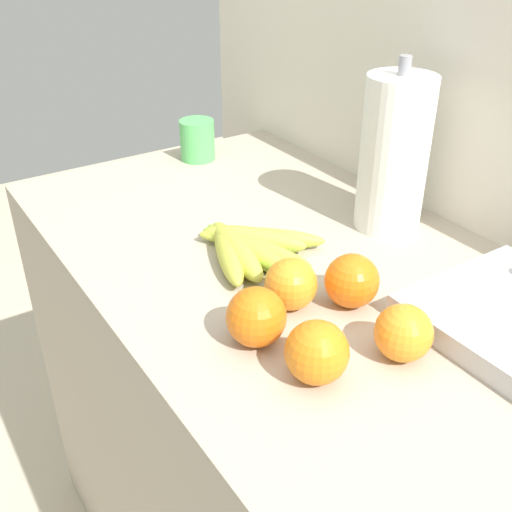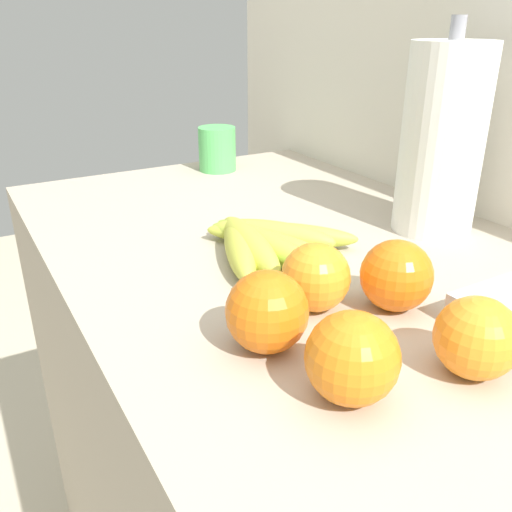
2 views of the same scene
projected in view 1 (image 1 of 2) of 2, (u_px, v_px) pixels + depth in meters
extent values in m
ellipsoid|color=gold|center=(229.00, 252.00, 0.96)|extent=(0.19, 0.11, 0.04)
ellipsoid|color=gold|center=(236.00, 250.00, 0.96)|extent=(0.20, 0.08, 0.04)
ellipsoid|color=#A9CE3F|center=(250.00, 250.00, 0.97)|extent=(0.22, 0.07, 0.04)
ellipsoid|color=#A9D03F|center=(255.00, 248.00, 0.98)|extent=(0.21, 0.11, 0.03)
ellipsoid|color=#AEC13F|center=(254.00, 239.00, 1.00)|extent=(0.16, 0.14, 0.04)
ellipsoid|color=#B2BF3F|center=(262.00, 238.00, 1.01)|extent=(0.16, 0.18, 0.03)
sphere|color=orange|center=(352.00, 281.00, 0.85)|extent=(0.08, 0.08, 0.08)
sphere|color=orange|center=(317.00, 352.00, 0.72)|extent=(0.08, 0.08, 0.08)
sphere|color=orange|center=(291.00, 284.00, 0.85)|extent=(0.07, 0.07, 0.07)
sphere|color=orange|center=(403.00, 333.00, 0.75)|extent=(0.07, 0.07, 0.07)
sphere|color=orange|center=(256.00, 317.00, 0.78)|extent=(0.08, 0.08, 0.08)
cylinder|color=white|center=(394.00, 155.00, 1.02)|extent=(0.11, 0.11, 0.26)
cylinder|color=gray|center=(395.00, 146.00, 1.01)|extent=(0.02, 0.02, 0.29)
cylinder|color=#56BF60|center=(197.00, 140.00, 1.34)|extent=(0.08, 0.08, 0.09)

